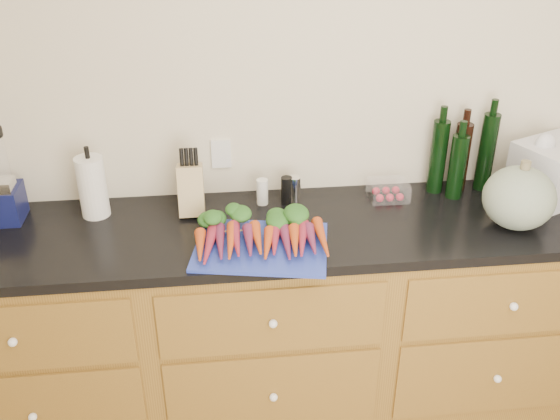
{
  "coord_description": "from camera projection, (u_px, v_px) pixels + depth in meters",
  "views": [
    {
      "loc": [
        -0.62,
        -0.77,
        2.15
      ],
      "look_at": [
        -0.4,
        1.2,
        1.06
      ],
      "focal_mm": 40.0,
      "sensor_mm": 36.0,
      "label": 1
    }
  ],
  "objects": [
    {
      "name": "wall_back",
      "position": [
        365.0,
        104.0,
        2.55
      ],
      "size": [
        4.1,
        0.05,
        2.6
      ],
      "primitive_type": "cube",
      "color": "beige",
      "rests_on": "ground"
    },
    {
      "name": "cabinets",
      "position": [
        370.0,
        318.0,
        2.68
      ],
      "size": [
        3.6,
        0.64,
        0.9
      ],
      "color": "brown",
      "rests_on": "ground"
    },
    {
      "name": "countertop",
      "position": [
        378.0,
        224.0,
        2.45
      ],
      "size": [
        3.64,
        0.62,
        0.04
      ],
      "primitive_type": "cube",
      "color": "black",
      "rests_on": "cabinets"
    },
    {
      "name": "cutting_board",
      "position": [
        261.0,
        247.0,
        2.26
      ],
      "size": [
        0.53,
        0.44,
        0.01
      ],
      "primitive_type": "cube",
      "rotation": [
        0.0,
        0.0,
        -0.19
      ],
      "color": "#253AAC",
      "rests_on": "countertop"
    },
    {
      "name": "carrots",
      "position": [
        260.0,
        234.0,
        2.27
      ],
      "size": [
        0.48,
        0.33,
        0.06
      ],
      "color": "#C54617",
      "rests_on": "cutting_board"
    },
    {
      "name": "squash",
      "position": [
        519.0,
        198.0,
        2.34
      ],
      "size": [
        0.27,
        0.27,
        0.24
      ],
      "primitive_type": "ellipsoid",
      "color": "slate",
      "rests_on": "countertop"
    },
    {
      "name": "paper_towel",
      "position": [
        92.0,
        187.0,
        2.42
      ],
      "size": [
        0.11,
        0.11,
        0.25
      ],
      "primitive_type": "cylinder",
      "color": "white",
      "rests_on": "countertop"
    },
    {
      "name": "knife_block",
      "position": [
        191.0,
        190.0,
        2.45
      ],
      "size": [
        0.1,
        0.1,
        0.2
      ],
      "primitive_type": "cube",
      "color": "tan",
      "rests_on": "countertop"
    },
    {
      "name": "grinder_salt",
      "position": [
        262.0,
        192.0,
        2.53
      ],
      "size": [
        0.05,
        0.05,
        0.11
      ],
      "primitive_type": "cylinder",
      "color": "white",
      "rests_on": "countertop"
    },
    {
      "name": "grinder_pepper",
      "position": [
        287.0,
        190.0,
        2.54
      ],
      "size": [
        0.05,
        0.05,
        0.11
      ],
      "primitive_type": "cylinder",
      "color": "black",
      "rests_on": "countertop"
    },
    {
      "name": "canister_chrome",
      "position": [
        295.0,
        190.0,
        2.54
      ],
      "size": [
        0.05,
        0.05,
        0.11
      ],
      "primitive_type": "cylinder",
      "color": "white",
      "rests_on": "countertop"
    },
    {
      "name": "tomato_box",
      "position": [
        388.0,
        190.0,
        2.58
      ],
      "size": [
        0.16,
        0.13,
        0.07
      ],
      "primitive_type": "cube",
      "color": "white",
      "rests_on": "countertop"
    },
    {
      "name": "bottles",
      "position": [
        461.0,
        158.0,
        2.59
      ],
      "size": [
        0.28,
        0.14,
        0.33
      ],
      "color": "black",
      "rests_on": "countertop"
    },
    {
      "name": "grocery_bag",
      "position": [
        556.0,
        170.0,
        2.57
      ],
      "size": [
        0.39,
        0.36,
        0.23
      ],
      "primitive_type": null,
      "rotation": [
        0.0,
        0.0,
        0.41
      ],
      "color": "silver",
      "rests_on": "countertop"
    }
  ]
}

